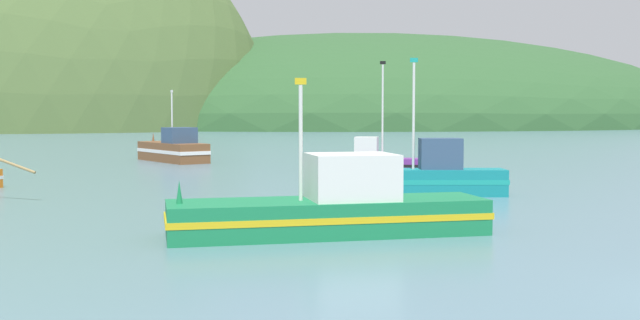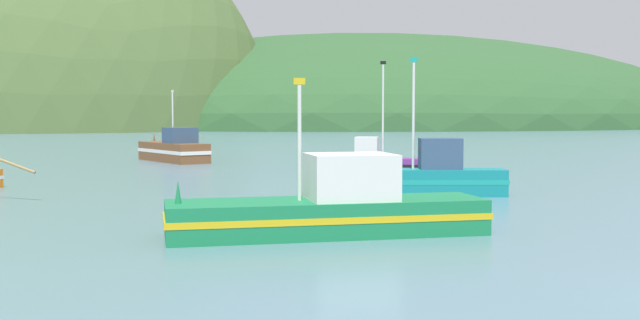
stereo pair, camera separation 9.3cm
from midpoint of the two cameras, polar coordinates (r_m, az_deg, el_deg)
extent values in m
ellipsoid|color=#2D562D|center=(233.75, 3.86, 2.69)|extent=(211.32, 169.06, 53.92)
ellipsoid|color=#516B38|center=(186.70, -20.38, 2.23)|extent=(108.52, 86.81, 108.46)
cube|color=#6B2D84|center=(47.48, 4.36, -0.42)|extent=(6.58, 4.40, 0.95)
cube|color=black|center=(47.47, 4.36, -0.37)|extent=(6.65, 4.45, 0.17)
cone|color=#6B2D84|center=(47.19, 8.01, 0.53)|extent=(0.27, 0.27, 0.70)
cube|color=silver|center=(47.48, 3.64, 0.96)|extent=(1.79, 1.68, 1.34)
cylinder|color=silver|center=(47.32, 4.87, 3.69)|extent=(0.12, 0.12, 5.87)
cube|color=black|center=(47.42, 4.89, 7.39)|extent=(0.33, 0.19, 0.20)
cube|color=brown|center=(59.71, -11.06, 0.60)|extent=(5.00, 8.34, 1.48)
cube|color=white|center=(59.70, -11.06, 0.68)|extent=(5.05, 8.42, 0.27)
cone|color=brown|center=(63.01, -12.47, 1.73)|extent=(0.26, 0.26, 0.70)
cube|color=#334C6B|center=(58.49, -10.55, 1.87)|extent=(2.69, 2.60, 1.20)
cylinder|color=silver|center=(59.64, -11.10, 3.17)|extent=(0.12, 0.12, 3.87)
cube|color=white|center=(59.66, -11.12, 5.15)|extent=(0.15, 0.35, 0.20)
cube|color=#147F84|center=(34.82, 7.66, -1.70)|extent=(7.97, 3.70, 1.22)
cube|color=teal|center=(34.81, 7.66, -1.60)|extent=(8.05, 3.73, 0.22)
cone|color=#147F84|center=(34.43, 1.73, -0.12)|extent=(0.25, 0.25, 0.70)
cube|color=#334C6B|center=(34.86, 9.21, 0.48)|extent=(2.15, 1.65, 1.42)
cylinder|color=silver|center=(34.63, 7.20, 3.33)|extent=(0.12, 0.12, 4.87)
cube|color=teal|center=(34.71, 7.23, 7.56)|extent=(0.35, 0.13, 0.20)
cube|color=#197A47|center=(23.47, 0.63, -4.38)|extent=(10.06, 3.19, 1.11)
cube|color=gold|center=(23.46, 0.63, -4.25)|extent=(10.16, 3.22, 0.20)
cone|color=#197A47|center=(22.77, -10.63, -2.40)|extent=(0.21, 0.21, 0.70)
cube|color=silver|center=(23.51, 2.43, -1.26)|extent=(2.79, 2.45, 1.43)
cylinder|color=silver|center=(23.08, -1.46, 1.30)|extent=(0.12, 0.12, 3.56)
cube|color=gold|center=(23.08, -1.46, 6.01)|extent=(0.36, 0.05, 0.20)
camera|label=1|loc=(0.05, -89.93, 0.00)|focal=42.07mm
camera|label=2|loc=(0.05, 90.07, 0.00)|focal=42.07mm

